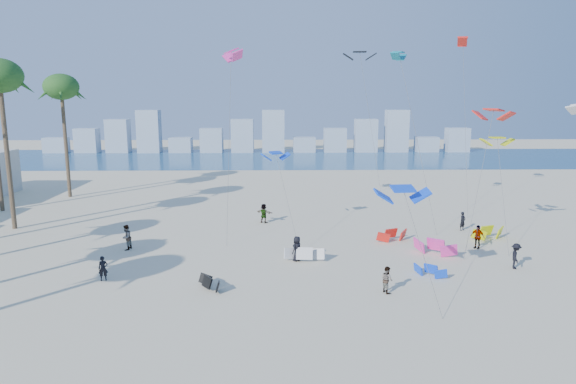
{
  "coord_description": "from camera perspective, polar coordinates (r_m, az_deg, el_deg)",
  "views": [
    {
      "loc": [
        2.27,
        -20.36,
        11.51
      ],
      "look_at": [
        3.0,
        16.0,
        4.5
      ],
      "focal_mm": 31.76,
      "sensor_mm": 36.0,
      "label": 1
    }
  ],
  "objects": [
    {
      "name": "ground",
      "position": [
        23.5,
        -6.9,
        -18.51
      ],
      "size": [
        220.0,
        220.0,
        0.0
      ],
      "primitive_type": "plane",
      "color": "beige",
      "rests_on": "ground"
    },
    {
      "name": "ocean",
      "position": [
        93.1,
        -2.54,
        3.81
      ],
      "size": [
        220.0,
        220.0,
        0.0
      ],
      "primitive_type": "plane",
      "color": "navy",
      "rests_on": "ground"
    },
    {
      "name": "kitesurfer_near",
      "position": [
        34.2,
        -20.0,
        -8.05
      ],
      "size": [
        0.66,
        0.53,
        1.57
      ],
      "primitive_type": "imported",
      "rotation": [
        0.0,
        0.0,
        0.3
      ],
      "color": "black",
      "rests_on": "ground"
    },
    {
      "name": "kitesurfer_mid",
      "position": [
        30.89,
        11.02,
        -9.59
      ],
      "size": [
        0.85,
        0.95,
        1.6
      ],
      "primitive_type": "imported",
      "rotation": [
        0.0,
        0.0,
        1.95
      ],
      "color": "gray",
      "rests_on": "ground"
    },
    {
      "name": "kitesurfers_far",
      "position": [
        39.51,
        4.45,
        -4.71
      ],
      "size": [
        28.21,
        13.99,
        1.91
      ],
      "color": "black",
      "rests_on": "ground"
    },
    {
      "name": "grounded_kites",
      "position": [
        38.4,
        12.37,
        -6.08
      ],
      "size": [
        23.87,
        12.85,
        1.05
      ],
      "color": "black",
      "rests_on": "ground"
    },
    {
      "name": "flying_kites",
      "position": [
        43.59,
        14.38,
        11.26
      ],
      "size": [
        33.3,
        33.19,
        17.21
      ],
      "color": "blue",
      "rests_on": "ground"
    },
    {
      "name": "distant_skyline",
      "position": [
        102.76,
        -3.09,
        6.2
      ],
      "size": [
        85.0,
        3.0,
        8.4
      ],
      "color": "#9EADBF",
      "rests_on": "ground"
    }
  ]
}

